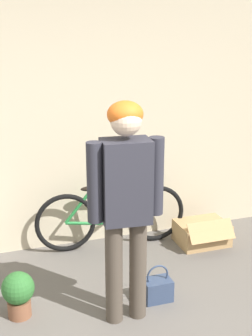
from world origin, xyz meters
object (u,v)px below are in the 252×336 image
object	(u,v)px
person	(126,193)
potted_plant	(18,292)
bicycle	(112,216)
cardboard_box	(202,233)
handbag	(157,289)

from	to	relation	value
person	potted_plant	world-z (taller)	person
bicycle	cardboard_box	size ratio (longest dim) A/B	3.03
person	potted_plant	bearing A→B (deg)	165.78
potted_plant	cardboard_box	bearing A→B (deg)	19.66
person	cardboard_box	bearing A→B (deg)	45.10
potted_plant	bicycle	bearing A→B (deg)	42.04
person	handbag	distance (m)	1.05
handbag	cardboard_box	bearing A→B (deg)	44.75
handbag	potted_plant	size ratio (longest dim) A/B	0.85
handbag	cardboard_box	xyz separation A→B (m)	(0.87, 0.87, 0.02)
person	bicycle	size ratio (longest dim) A/B	1.10
handbag	cardboard_box	size ratio (longest dim) A/B	0.62
person	handbag	bearing A→B (deg)	29.34
bicycle	handbag	xyz separation A→B (m)	(0.08, -1.12, -0.24)
handbag	potted_plant	bearing A→B (deg)	173.32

